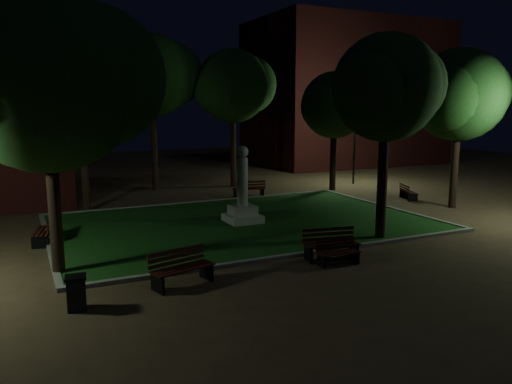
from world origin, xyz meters
TOP-DOWN VIEW (x-y plane):
  - ground at (0.00, 0.00)m, footprint 80.00×80.00m
  - lawn at (0.00, 2.00)m, footprint 15.00×10.00m
  - lawn_kerb at (0.00, 2.00)m, footprint 15.40×10.40m
  - monument at (0.00, 2.00)m, footprint 1.40×1.40m
  - building_far at (18.00, 20.00)m, footprint 16.00×10.00m
  - tree_west at (-7.40, -1.64)m, footprint 6.35×5.19m
  - tree_north_wl at (-5.49, 7.45)m, footprint 5.96×4.87m
  - tree_north_er at (3.70, 11.43)m, footprint 5.42×4.43m
  - tree_ne at (8.49, 7.69)m, footprint 4.74×3.87m
  - tree_east at (10.73, 0.67)m, footprint 5.36×4.37m
  - tree_se at (3.66, -2.52)m, footprint 4.71×3.85m
  - tree_far_north at (-1.01, 12.11)m, footprint 5.77×4.71m
  - lamppost_ne at (10.98, 9.13)m, footprint 1.18×0.28m
  - bench_near_left at (0.52, -3.78)m, footprint 1.87×0.94m
  - bench_near_right at (0.41, -4.33)m, footprint 1.40×0.57m
  - bench_west_near at (-4.54, -4.04)m, footprint 1.89×1.07m
  - bench_left_side at (-7.68, 2.26)m, footprint 0.89×1.73m
  - bench_right_side at (10.22, 3.34)m, footprint 1.02×1.54m
  - bench_far_side at (2.80, 7.43)m, footprint 1.81×0.94m
  - trash_bin at (-7.33, -4.56)m, footprint 0.54×0.54m

SIDE VIEW (x-z plane):
  - ground at x=0.00m, z-range 0.00..0.00m
  - lawn at x=0.00m, z-range 0.00..0.08m
  - lawn_kerb at x=0.00m, z-range 0.00..0.12m
  - bench_near_right at x=0.41m, z-range -0.02..0.73m
  - bench_right_side at x=10.22m, z-range -0.02..0.78m
  - bench_left_side at x=-7.68m, z-range -0.03..0.88m
  - trash_bin at x=-7.33m, z-range 0.01..0.85m
  - bench_far_side at x=2.80m, z-range -0.03..0.92m
  - bench_near_left at x=0.52m, z-range -0.03..0.95m
  - bench_west_near at x=-4.54m, z-range -0.03..0.95m
  - monument at x=0.00m, z-range -0.64..2.56m
  - lamppost_ne at x=10.98m, z-range 0.89..5.38m
  - tree_ne at x=8.49m, z-range 1.51..8.42m
  - tree_east at x=10.73m, z-range 1.61..9.22m
  - tree_se at x=3.66m, z-range 1.79..9.23m
  - tree_west at x=-7.40m, z-range 1.49..9.67m
  - building_far at x=18.00m, z-range 0.00..12.00m
  - tree_north_er at x=3.70m, z-range 1.94..10.26m
  - tree_north_wl at x=-5.49m, z-range 1.96..10.77m
  - tree_far_north at x=-1.01m, z-range 2.13..11.13m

